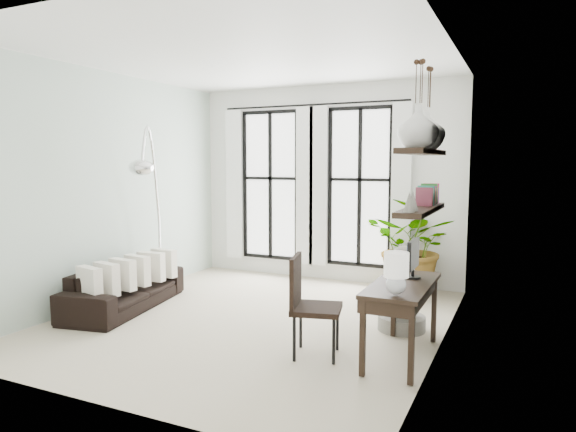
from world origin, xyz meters
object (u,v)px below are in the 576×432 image
Objects in this scene: desk at (401,289)px; buddha at (402,295)px; arc_lamp at (150,169)px; plant at (415,246)px; desk_chair at (307,299)px; sofa at (125,287)px.

buddha is at bearing 101.24° from desk.
buddha is at bearing 3.77° from arc_lamp.
plant is 2.98m from desk_chair.
desk is 1.31× the size of buddha.
desk_chair is at bearing -163.51° from desk.
plant is at bearing -64.51° from sofa.
arc_lamp is at bearing -23.35° from sofa.
plant is 0.59× the size of arc_lamp.
sofa is 1.91× the size of desk_chair.
arc_lamp is 2.46× the size of buddha.
arc_lamp is (-3.25, -1.97, 1.15)m from plant.
desk reaches higher than buddha.
plant is at bearing 96.76° from buddha.
sofa is 3.78m from desk.
arc_lamp is at bearing -176.23° from buddha.
sofa is 1.65m from arc_lamp.
plant is at bearing 98.33° from desk.
desk is 1.27× the size of desk_chair.
desk_chair is at bearing -110.50° from sofa.
sofa is 0.80× the size of arc_lamp.
desk reaches higher than sofa.
desk_chair is 0.42× the size of arc_lamp.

